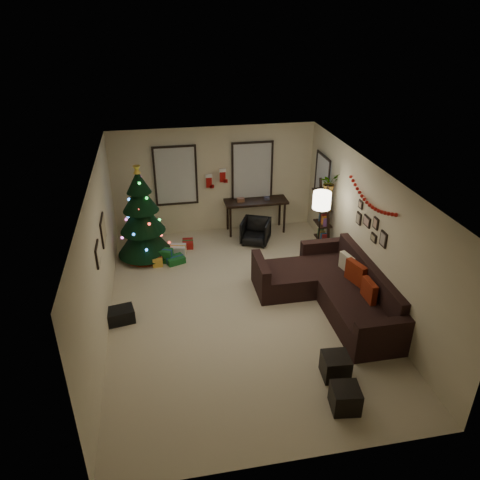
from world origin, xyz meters
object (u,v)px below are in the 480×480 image
object	(u,v)px
sofa	(333,290)
bookshelf	(324,219)
christmas_tree	(142,220)
desk	(256,204)
desk_chair	(256,231)

from	to	relation	value
sofa	bookshelf	size ratio (longest dim) A/B	1.73
christmas_tree	bookshelf	xyz separation A→B (m)	(4.11, -0.52, -0.09)
christmas_tree	desk	bearing A→B (deg)	16.96
desk	sofa	bearing A→B (deg)	-76.95
sofa	desk	xyz separation A→B (m)	(-0.80, 3.43, 0.45)
desk_chair	bookshelf	size ratio (longest dim) A/B	0.35
sofa	desk_chair	distance (m)	2.94
christmas_tree	sofa	distance (m)	4.48
bookshelf	desk_chair	bearing A→B (deg)	153.11
sofa	bookshelf	distance (m)	2.18
christmas_tree	desk	size ratio (longest dim) A/B	1.45
sofa	christmas_tree	bearing A→B (deg)	144.52
sofa	desk	distance (m)	3.55
christmas_tree	sofa	world-z (taller)	christmas_tree
bookshelf	christmas_tree	bearing A→B (deg)	172.77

